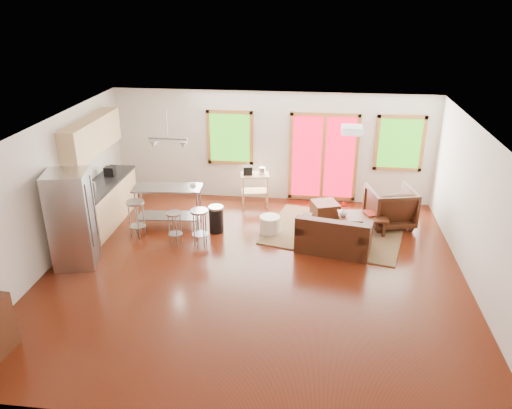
# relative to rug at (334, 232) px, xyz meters

# --- Properties ---
(floor) EXTENTS (7.50, 7.00, 0.02)m
(floor) POSITION_rel_rug_xyz_m (-1.48, -1.76, -0.02)
(floor) COLOR #381106
(floor) RESTS_ON ground
(ceiling) EXTENTS (7.50, 7.00, 0.02)m
(ceiling) POSITION_rel_rug_xyz_m (-1.48, -1.76, 2.60)
(ceiling) COLOR white
(ceiling) RESTS_ON ground
(back_wall) EXTENTS (7.50, 0.02, 2.60)m
(back_wall) POSITION_rel_rug_xyz_m (-1.48, 1.75, 1.29)
(back_wall) COLOR beige
(back_wall) RESTS_ON ground
(left_wall) EXTENTS (0.02, 7.00, 2.60)m
(left_wall) POSITION_rel_rug_xyz_m (-5.24, -1.76, 1.29)
(left_wall) COLOR beige
(left_wall) RESTS_ON ground
(right_wall) EXTENTS (0.02, 7.00, 2.60)m
(right_wall) POSITION_rel_rug_xyz_m (2.28, -1.76, 1.29)
(right_wall) COLOR beige
(right_wall) RESTS_ON ground
(front_wall) EXTENTS (7.50, 0.02, 2.60)m
(front_wall) POSITION_rel_rug_xyz_m (-1.48, -5.27, 1.29)
(front_wall) COLOR beige
(front_wall) RESTS_ON ground
(window_left) EXTENTS (1.10, 0.05, 1.30)m
(window_left) POSITION_rel_rug_xyz_m (-2.48, 1.70, 1.49)
(window_left) COLOR #1F590E
(window_left) RESTS_ON back_wall
(french_doors) EXTENTS (1.60, 0.05, 2.10)m
(french_doors) POSITION_rel_rug_xyz_m (-0.28, 1.70, 1.09)
(french_doors) COLOR #B70119
(french_doors) RESTS_ON back_wall
(window_right) EXTENTS (1.10, 0.05, 1.30)m
(window_right) POSITION_rel_rug_xyz_m (1.42, 1.70, 1.49)
(window_right) COLOR #1F590E
(window_right) RESTS_ON back_wall
(rug) EXTENTS (3.14, 2.67, 0.03)m
(rug) POSITION_rel_rug_xyz_m (0.00, 0.00, 0.00)
(rug) COLOR #47613A
(rug) RESTS_ON floor
(loveseat) EXTENTS (1.53, 1.05, 0.75)m
(loveseat) POSITION_rel_rug_xyz_m (-0.04, -0.77, 0.28)
(loveseat) COLOR black
(loveseat) RESTS_ON floor
(coffee_table) EXTENTS (1.04, 0.67, 0.40)m
(coffee_table) POSITION_rel_rug_xyz_m (0.57, 0.08, 0.33)
(coffee_table) COLOR #381B0E
(coffee_table) RESTS_ON floor
(armchair) EXTENTS (1.09, 1.05, 0.95)m
(armchair) POSITION_rel_rug_xyz_m (1.18, 0.53, 0.46)
(armchair) COLOR black
(armchair) RESTS_ON floor
(ottoman) EXTENTS (0.68, 0.68, 0.36)m
(ottoman) POSITION_rel_rug_xyz_m (-0.19, 0.76, 0.16)
(ottoman) COLOR black
(ottoman) RESTS_ON floor
(pouf) EXTENTS (0.51, 0.51, 0.37)m
(pouf) POSITION_rel_rug_xyz_m (-1.34, -0.17, 0.17)
(pouf) COLOR silver
(pouf) RESTS_ON floor
(vase) EXTENTS (0.23, 0.23, 0.30)m
(vase) POSITION_rel_rug_xyz_m (0.16, -0.00, 0.50)
(vase) COLOR silver
(vase) RESTS_ON coffee_table
(book) EXTENTS (0.22, 0.11, 0.31)m
(book) POSITION_rel_rug_xyz_m (0.63, 0.12, 0.54)
(book) COLOR maroon
(book) RESTS_ON coffee_table
(cabinets) EXTENTS (0.64, 2.24, 2.30)m
(cabinets) POSITION_rel_rug_xyz_m (-4.96, -0.06, 0.91)
(cabinets) COLOR tan
(cabinets) RESTS_ON floor
(refrigerator) EXTENTS (0.86, 0.84, 1.80)m
(refrigerator) POSITION_rel_rug_xyz_m (-4.76, -1.85, 0.89)
(refrigerator) COLOR #B7BABC
(refrigerator) RESTS_ON floor
(island) EXTENTS (1.47, 0.69, 0.90)m
(island) POSITION_rel_rug_xyz_m (-3.52, -0.09, 0.61)
(island) COLOR #B7BABC
(island) RESTS_ON floor
(cup) EXTENTS (0.14, 0.11, 0.13)m
(cup) POSITION_rel_rug_xyz_m (-2.93, -0.22, 1.00)
(cup) COLOR white
(cup) RESTS_ON island
(bar_stool_a) EXTENTS (0.46, 0.46, 0.79)m
(bar_stool_a) POSITION_rel_rug_xyz_m (-4.03, -0.65, 0.57)
(bar_stool_a) COLOR #B7BABC
(bar_stool_a) RESTS_ON floor
(bar_stool_b) EXTENTS (0.38, 0.38, 0.67)m
(bar_stool_b) POSITION_rel_rug_xyz_m (-3.18, -0.84, 0.48)
(bar_stool_b) COLOR #B7BABC
(bar_stool_b) RESTS_ON floor
(bar_stool_c) EXTENTS (0.36, 0.36, 0.75)m
(bar_stool_c) POSITION_rel_rug_xyz_m (-2.67, -0.84, 0.54)
(bar_stool_c) COLOR #B7BABC
(bar_stool_c) RESTS_ON floor
(trash_can) EXTENTS (0.41, 0.41, 0.57)m
(trash_can) POSITION_rel_rug_xyz_m (-2.46, -0.24, 0.28)
(trash_can) COLOR black
(trash_can) RESTS_ON floor
(kitchen_cart) EXTENTS (0.71, 0.53, 0.99)m
(kitchen_cart) POSITION_rel_rug_xyz_m (-1.84, 1.21, 0.66)
(kitchen_cart) COLOR tan
(kitchen_cart) RESTS_ON floor
(ceiling_flush) EXTENTS (0.35, 0.35, 0.12)m
(ceiling_flush) POSITION_rel_rug_xyz_m (0.12, -1.16, 2.52)
(ceiling_flush) COLOR white
(ceiling_flush) RESTS_ON ceiling
(pendant_light) EXTENTS (0.80, 0.18, 0.79)m
(pendant_light) POSITION_rel_rug_xyz_m (-3.38, -0.26, 1.88)
(pendant_light) COLOR gray
(pendant_light) RESTS_ON ceiling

